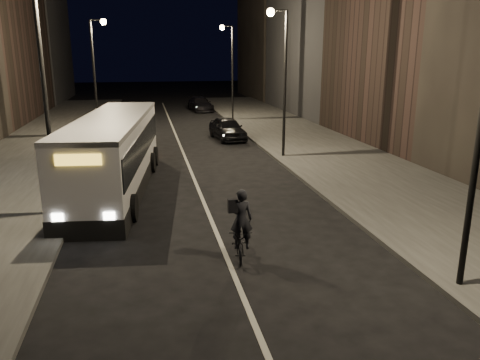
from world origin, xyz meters
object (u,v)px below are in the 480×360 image
streetlight_left_far (97,61)px  car_mid (126,127)px  car_far (200,104)px  streetlight_right_far (229,60)px  streetlight_right_near (477,79)px  streetlight_left_near (50,70)px  car_near (227,129)px  cyclist_on_bicycle (240,235)px  city_bus (114,150)px  streetlight_right_mid (281,64)px

streetlight_left_far → car_mid: 5.03m
car_far → streetlight_right_far: bearing=-84.3°
streetlight_right_near → car_mid: size_ratio=2.04×
streetlight_left_near → car_near: streetlight_left_near is taller
streetlight_right_near → streetlight_left_near: size_ratio=1.00×
streetlight_right_far → car_near: (-1.85, -9.29, -4.58)m
cyclist_on_bicycle → car_far: size_ratio=0.44×
cyclist_on_bicycle → car_mid: bearing=108.7°
city_bus → car_mid: city_bus is taller
city_bus → car_near: (7.09, 11.42, -1.01)m
streetlight_right_mid → streetlight_left_near: 13.33m
streetlight_right_far → streetlight_left_near: size_ratio=1.00×
streetlight_right_far → car_near: 10.52m
cyclist_on_bicycle → car_mid: cyclist_on_bicycle is taller
streetlight_right_far → city_bus: streetlight_right_far is taller
streetlight_left_far → car_far: streetlight_left_far is taller
city_bus → car_mid: size_ratio=3.11×
car_mid → car_far: car_far is taller
streetlight_right_near → streetlight_right_mid: (0.00, 16.00, 0.00)m
streetlight_right_near → streetlight_left_far: (-10.66, 26.00, 0.00)m
streetlight_right_near → streetlight_right_far: (0.00, 32.00, 0.00)m
city_bus → car_far: bearing=82.5°
streetlight_right_mid → streetlight_left_near: same height
streetlight_right_far → car_mid: (-8.93, -6.44, -4.71)m
streetlight_left_near → streetlight_left_far: bearing=90.0°
streetlight_right_near → car_near: (-1.85, 22.71, -4.58)m
streetlight_right_mid → cyclist_on_bicycle: streetlight_right_mid is taller
streetlight_right_mid → streetlight_right_far: size_ratio=1.00×
streetlight_right_mid → city_bus: size_ratio=0.66×
streetlight_left_near → car_mid: bearing=84.4°
streetlight_right_mid → cyclist_on_bicycle: (-4.93, -12.97, -4.63)m
streetlight_left_near → city_bus: 5.16m
streetlight_right_mid → streetlight_left_near: size_ratio=1.00×
streetlight_right_mid → car_far: size_ratio=1.64×
streetlight_right_near → streetlight_left_near: bearing=143.1°
city_bus → cyclist_on_bicycle: city_bus is taller
streetlight_left_near → streetlight_right_mid: bearing=36.9°
streetlight_left_near → car_near: (8.82, 14.71, -4.58)m
streetlight_left_near → car_far: (8.93, 31.90, -4.64)m
streetlight_right_near → car_far: (-1.73, 39.90, -4.64)m
streetlight_right_near → cyclist_on_bicycle: (-4.93, 3.03, -4.63)m
streetlight_right_near → car_mid: streetlight_right_near is taller
streetlight_right_near → cyclist_on_bicycle: streetlight_right_near is taller
streetlight_right_mid → streetlight_left_far: same height
cyclist_on_bicycle → city_bus: bearing=124.5°
streetlight_right_mid → cyclist_on_bicycle: 14.62m
streetlight_right_mid → cyclist_on_bicycle: bearing=-110.8°
streetlight_left_near → city_bus: size_ratio=0.66×
streetlight_right_mid → streetlight_right_far: bearing=90.0°
streetlight_left_far → streetlight_right_near: bearing=-67.7°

